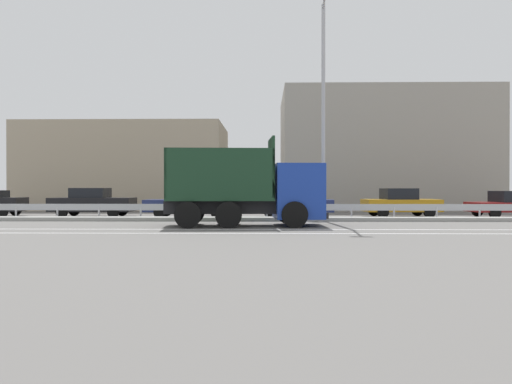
{
  "coord_description": "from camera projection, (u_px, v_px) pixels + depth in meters",
  "views": [
    {
      "loc": [
        -0.03,
        -20.9,
        1.54
      ],
      "look_at": [
        -0.48,
        1.25,
        1.39
      ],
      "focal_mm": 35.0,
      "sensor_mm": 36.0,
      "label": 1
    }
  ],
  "objects": [
    {
      "name": "dump_truck",
      "position": [
        264.0,
        194.0,
        20.6
      ],
      "size": [
        6.63,
        3.02,
        3.62
      ],
      "rotation": [
        0.0,
        0.0,
        -1.5
      ],
      "color": "#19389E",
      "rests_on": "ground_plane"
    },
    {
      "name": "ground_plane",
      "position": [
        267.0,
        225.0,
        20.9
      ],
      "size": [
        320.0,
        320.0,
        0.0
      ],
      "primitive_type": "plane",
      "color": "#605E5B"
    },
    {
      "name": "background_building_0",
      "position": [
        129.0,
        168.0,
        37.87
      ],
      "size": [
        14.49,
        8.19,
        6.26
      ],
      "primitive_type": "cube",
      "color": "tan",
      "rests_on": "ground_plane"
    },
    {
      "name": "parked_car_3",
      "position": [
        191.0,
        203.0,
        26.79
      ],
      "size": [
        4.82,
        1.97,
        1.46
      ],
      "rotation": [
        0.0,
        0.0,
        1.56
      ],
      "color": "navy",
      "rests_on": "ground_plane"
    },
    {
      "name": "parked_car_2",
      "position": [
        92.0,
        202.0,
        27.25
      ],
      "size": [
        4.42,
        2.01,
        1.57
      ],
      "rotation": [
        0.0,
        0.0,
        -1.56
      ],
      "color": "black",
      "rests_on": "ground_plane"
    },
    {
      "name": "median_island",
      "position": [
        267.0,
        219.0,
        23.77
      ],
      "size": [
        27.85,
        1.1,
        0.18
      ],
      "primitive_type": "cube",
      "color": "gray",
      "rests_on": "ground_plane"
    },
    {
      "name": "background_building_1",
      "position": [
        380.0,
        152.0,
        37.8
      ],
      "size": [
        14.76,
        9.88,
        8.57
      ],
      "primitive_type": "cube",
      "color": "gray",
      "rests_on": "ground_plane"
    },
    {
      "name": "parked_car_5",
      "position": [
        400.0,
        203.0,
        27.08
      ],
      "size": [
        4.07,
        2.17,
        1.55
      ],
      "rotation": [
        0.0,
        0.0,
        -1.52
      ],
      "color": "#B27A14",
      "rests_on": "ground_plane"
    },
    {
      "name": "parked_car_6",
      "position": [
        510.0,
        204.0,
        26.69
      ],
      "size": [
        4.29,
        2.25,
        1.42
      ],
      "rotation": [
        0.0,
        0.0,
        1.65
      ],
      "color": "maroon",
      "rests_on": "ground_plane"
    },
    {
      "name": "median_guardrail",
      "position": [
        267.0,
        208.0,
        24.58
      ],
      "size": [
        50.63,
        0.09,
        0.78
      ],
      "color": "#9EA0A5",
      "rests_on": "ground_plane"
    },
    {
      "name": "lane_strip_0",
      "position": [
        242.0,
        229.0,
        18.76
      ],
      "size": [
        50.63,
        0.16,
        0.01
      ],
      "primitive_type": "cube",
      "color": "silver",
      "rests_on": "ground_plane"
    },
    {
      "name": "street_lamp_1",
      "position": [
        323.0,
        100.0,
        23.41
      ],
      "size": [
        0.71,
        2.76,
        10.27
      ],
      "color": "#ADADB2",
      "rests_on": "ground_plane"
    },
    {
      "name": "median_road_sign",
      "position": [
        313.0,
        194.0,
        23.71
      ],
      "size": [
        0.84,
        0.16,
        2.38
      ],
      "color": "white",
      "rests_on": "ground_plane"
    },
    {
      "name": "parked_car_4",
      "position": [
        295.0,
        203.0,
        26.69
      ],
      "size": [
        4.23,
        2.05,
        1.5
      ],
      "rotation": [
        0.0,
        0.0,
        1.49
      ],
      "color": "navy",
      "rests_on": "ground_plane"
    },
    {
      "name": "lane_strip_1",
      "position": [
        239.0,
        233.0,
        17.08
      ],
      "size": [
        50.63,
        0.16,
        0.01
      ],
      "primitive_type": "cube",
      "color": "silver",
      "rests_on": "ground_plane"
    }
  ]
}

